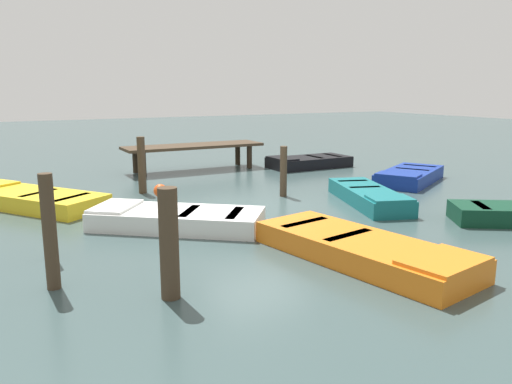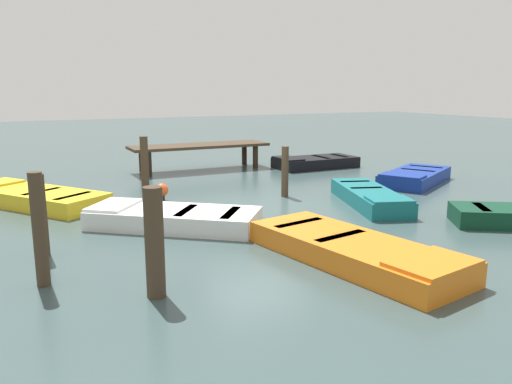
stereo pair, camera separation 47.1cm
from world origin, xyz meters
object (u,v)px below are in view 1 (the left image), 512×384
object	(u,v)px
mooring_piling_far_right	(283,171)
mooring_piling_mid_left	(169,244)
dock_segment	(194,148)
mooring_piling_mid_right	(50,232)
rowboat_black	(309,162)
mooring_piling_far_left	(47,217)
rowboat_blue	(409,176)
rowboat_white	(176,218)
marker_buoy	(160,191)
rowboat_teal	(369,196)
rowboat_orange	(363,249)
mooring_piling_near_left	(142,165)
rowboat_yellow	(30,198)

from	to	relation	value
mooring_piling_far_right	mooring_piling_mid_left	size ratio (longest dim) A/B	0.87
dock_segment	mooring_piling_mid_right	distance (m)	11.28
rowboat_black	mooring_piling_far_left	xyz separation A→B (m)	(-10.07, -6.51, 0.53)
rowboat_blue	mooring_piling_mid_right	bearing A→B (deg)	-9.81
mooring_piling_mid_right	mooring_piling_far_left	bearing A→B (deg)	84.93
rowboat_white	mooring_piling_far_left	bearing A→B (deg)	55.17
mooring_piling_far_left	mooring_piling_mid_left	world-z (taller)	mooring_piling_mid_left
mooring_piling_far_right	marker_buoy	world-z (taller)	mooring_piling_far_right
marker_buoy	rowboat_white	bearing A→B (deg)	-101.22
rowboat_teal	rowboat_black	bearing A→B (deg)	179.18
mooring_piling_mid_right	mooring_piling_far_left	size ratio (longest dim) A/B	1.18
rowboat_orange	marker_buoy	size ratio (longest dim) A/B	8.89
mooring_piling_near_left	marker_buoy	xyz separation A→B (m)	(0.09, -1.36, -0.53)
rowboat_black	mooring_piling_mid_right	world-z (taller)	mooring_piling_mid_right
mooring_piling_near_left	rowboat_teal	bearing A→B (deg)	-41.42
rowboat_black	rowboat_yellow	world-z (taller)	same
mooring_piling_mid_left	marker_buoy	size ratio (longest dim) A/B	3.40
rowboat_orange	mooring_piling_mid_left	size ratio (longest dim) A/B	2.62
rowboat_yellow	mooring_piling_far_right	xyz separation A→B (m)	(6.37, -2.02, 0.49)
mooring_piling_far_left	mooring_piling_mid_right	bearing A→B (deg)	-95.07
rowboat_white	mooring_piling_far_right	bearing A→B (deg)	-117.18
rowboat_teal	rowboat_blue	size ratio (longest dim) A/B	1.02
mooring_piling_far_right	rowboat_blue	bearing A→B (deg)	-1.82
mooring_piling_mid_left	rowboat_black	bearing A→B (deg)	46.50
rowboat_yellow	rowboat_teal	bearing A→B (deg)	-151.08
marker_buoy	rowboat_teal	bearing A→B (deg)	-31.41
rowboat_teal	rowboat_black	size ratio (longest dim) A/B	1.16
rowboat_teal	rowboat_yellow	world-z (taller)	same
rowboat_black	mooring_piling_far_left	distance (m)	12.00
rowboat_yellow	rowboat_orange	bearing A→B (deg)	178.44
rowboat_teal	marker_buoy	xyz separation A→B (m)	(-4.70, 2.87, 0.07)
rowboat_teal	mooring_piling_mid_left	distance (m)	7.40
mooring_piling_far_right	marker_buoy	xyz separation A→B (m)	(-3.25, 0.97, -0.42)
rowboat_white	rowboat_yellow	world-z (taller)	same
mooring_piling_mid_left	mooring_piling_far_right	bearing A→B (deg)	45.44
rowboat_white	rowboat_orange	distance (m)	4.19
dock_segment	marker_buoy	world-z (taller)	dock_segment
rowboat_blue	mooring_piling_far_right	size ratio (longest dim) A/B	2.49
rowboat_blue	mooring_piling_near_left	xyz separation A→B (m)	(-8.02, 2.48, 0.60)
rowboat_yellow	mooring_piling_mid_left	distance (m)	7.36
mooring_piling_mid_right	rowboat_yellow	bearing A→B (deg)	88.11
rowboat_white	rowboat_blue	xyz separation A→B (m)	(8.46, 1.55, 0.00)
rowboat_blue	mooring_piling_mid_left	distance (m)	11.06
rowboat_white	mooring_piling_far_left	world-z (taller)	mooring_piling_far_left
rowboat_yellow	mooring_piling_near_left	distance (m)	3.10
rowboat_yellow	mooring_piling_mid_left	xyz separation A→B (m)	(1.24, -7.23, 0.60)
mooring_piling_mid_left	mooring_piling_near_left	bearing A→B (deg)	76.63
mooring_piling_mid_right	mooring_piling_mid_left	size ratio (longest dim) A/B	1.09
dock_segment	mooring_piling_mid_right	world-z (taller)	mooring_piling_mid_right
mooring_piling_far_left	mooring_piling_near_left	bearing A→B (deg)	57.27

